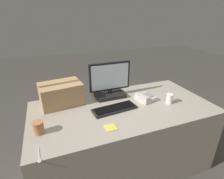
% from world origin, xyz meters
% --- Properties ---
extents(ground_plane, '(12.00, 12.00, 0.00)m').
position_xyz_m(ground_plane, '(0.00, 0.00, 0.00)').
color(ground_plane, '#47423D').
extents(office_desk, '(1.80, 0.90, 0.75)m').
position_xyz_m(office_desk, '(0.00, 0.00, 0.38)').
color(office_desk, '#A89E8E').
rests_on(office_desk, ground_plane).
extents(monitor, '(0.45, 0.22, 0.39)m').
position_xyz_m(monitor, '(-0.04, 0.27, 0.90)').
color(monitor, black).
rests_on(monitor, office_desk).
extents(keyboard, '(0.44, 0.19, 0.03)m').
position_xyz_m(keyboard, '(-0.10, -0.03, 0.76)').
color(keyboard, black).
rests_on(keyboard, office_desk).
extents(desk_phone, '(0.21, 0.22, 0.07)m').
position_xyz_m(desk_phone, '(0.28, 0.05, 0.78)').
color(desk_phone, beige).
rests_on(desk_phone, office_desk).
extents(paper_cup_left, '(0.09, 0.09, 0.10)m').
position_xyz_m(paper_cup_left, '(-0.79, -0.15, 0.80)').
color(paper_cup_left, '#BC7547').
rests_on(paper_cup_left, office_desk).
extents(paper_cup_right, '(0.07, 0.07, 0.10)m').
position_xyz_m(paper_cup_right, '(0.48, -0.10, 0.80)').
color(paper_cup_right, white).
rests_on(paper_cup_right, office_desk).
extents(spoon, '(0.03, 0.15, 0.00)m').
position_xyz_m(spoon, '(-0.79, -0.42, 0.75)').
color(spoon, silver).
rests_on(spoon, office_desk).
extents(cardboard_box, '(0.44, 0.33, 0.23)m').
position_xyz_m(cardboard_box, '(-0.56, 0.29, 0.86)').
color(cardboard_box, tan).
rests_on(cardboard_box, office_desk).
extents(sticky_note_pad, '(0.09, 0.09, 0.01)m').
position_xyz_m(sticky_note_pad, '(-0.24, -0.28, 0.75)').
color(sticky_note_pad, '#E5DB4C').
rests_on(sticky_note_pad, office_desk).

